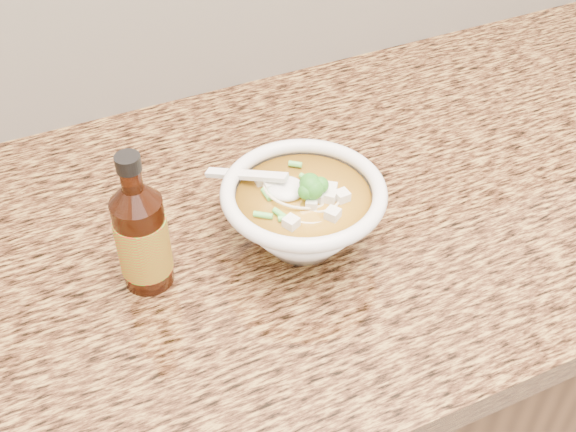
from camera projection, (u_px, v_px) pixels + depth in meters
name	position (u px, v px, depth m)	size (l,w,h in m)	color
cabinet	(341.00, 390.00, 1.28)	(4.00, 0.65, 0.86)	#331F0F
counter_slab	(357.00, 199.00, 0.98)	(4.00, 0.68, 0.04)	olive
soup_bowl	(303.00, 214.00, 0.86)	(0.19, 0.19, 0.11)	silver
hot_sauce_bottle	(142.00, 237.00, 0.80)	(0.07, 0.07, 0.18)	#391407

